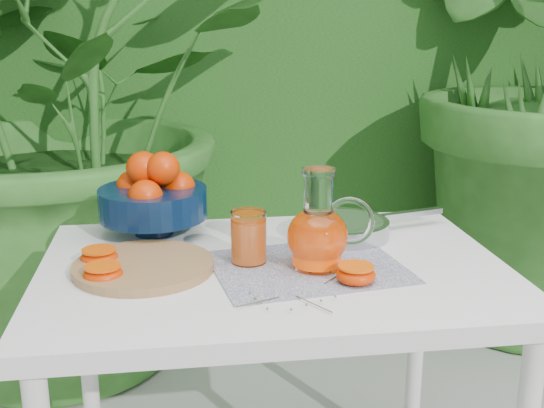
{
  "coord_description": "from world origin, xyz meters",
  "views": [
    {
      "loc": [
        -0.34,
        -1.35,
        1.28
      ],
      "look_at": [
        -0.15,
        0.04,
        0.88
      ],
      "focal_mm": 45.0,
      "sensor_mm": 36.0,
      "label": 1
    }
  ],
  "objects": [
    {
      "name": "placemat",
      "position": [
        -0.08,
        -0.01,
        0.75
      ],
      "size": [
        0.44,
        0.36,
        0.0
      ],
      "primitive_type": "cube",
      "rotation": [
        0.0,
        0.0,
        0.15
      ],
      "color": "#0D1249",
      "rests_on": "white_table"
    },
    {
      "name": "hedge_backdrop",
      "position": [
        0.06,
        2.06,
        1.19
      ],
      "size": [
        8.0,
        1.65,
        2.5
      ],
      "color": "#1E4F16",
      "rests_on": "ground"
    },
    {
      "name": "cutting_board",
      "position": [
        -0.43,
        0.02,
        0.76
      ],
      "size": [
        0.33,
        0.33,
        0.02
      ],
      "primitive_type": "cylinder",
      "rotation": [
        0.0,
        0.0,
        0.11
      ],
      "color": "#977144",
      "rests_on": "white_table"
    },
    {
      "name": "fruit_bowl",
      "position": [
        -0.41,
        0.27,
        0.84
      ],
      "size": [
        0.31,
        0.31,
        0.21
      ],
      "color": "black",
      "rests_on": "white_table"
    },
    {
      "name": "juice_pitcher",
      "position": [
        -0.06,
        -0.02,
        0.83
      ],
      "size": [
        0.2,
        0.17,
        0.21
      ],
      "color": "white",
      "rests_on": "white_table"
    },
    {
      "name": "white_table",
      "position": [
        -0.15,
        0.02,
        0.67
      ],
      "size": [
        1.0,
        0.7,
        0.75
      ],
      "color": "white",
      "rests_on": "ground"
    },
    {
      "name": "juice_tumbler",
      "position": [
        -0.2,
        0.03,
        0.81
      ],
      "size": [
        0.09,
        0.09,
        0.11
      ],
      "color": "white",
      "rests_on": "white_table"
    },
    {
      "name": "potted_plant_right",
      "position": [
        1.03,
        1.25,
        1.09
      ],
      "size": [
        2.84,
        2.84,
        2.19
      ],
      "primitive_type": "imported",
      "rotation": [
        0.0,
        0.0,
        1.95
      ],
      "color": "#2E6221",
      "rests_on": "ground"
    },
    {
      "name": "thyme_sprigs",
      "position": [
        -0.11,
        -0.15,
        0.76
      ],
      "size": [
        0.27,
        0.22,
        0.01
      ],
      "color": "brown",
      "rests_on": "white_table"
    },
    {
      "name": "orange_halves",
      "position": [
        -0.34,
        -0.03,
        0.77
      ],
      "size": [
        0.6,
        0.26,
        0.04
      ],
      "color": "red",
      "rests_on": "white_table"
    },
    {
      "name": "potted_plant_left",
      "position": [
        -0.74,
        1.19,
        1.0
      ],
      "size": [
        2.65,
        2.65,
        1.99
      ],
      "primitive_type": "imported",
      "rotation": [
        0.0,
        0.0,
        0.44
      ],
      "color": "#2E6221",
      "rests_on": "ground"
    },
    {
      "name": "saute_pan",
      "position": [
        0.04,
        0.18,
        0.77
      ],
      "size": [
        0.42,
        0.28,
        0.04
      ],
      "color": "#AAAAAE",
      "rests_on": "white_table"
    }
  ]
}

